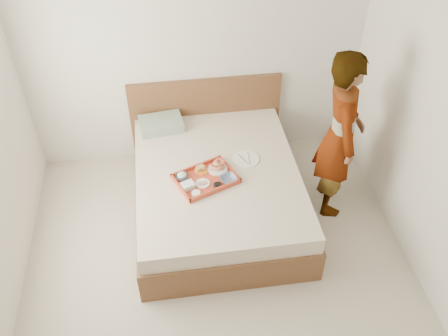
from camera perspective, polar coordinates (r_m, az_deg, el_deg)
ground at (r=4.40m, az=-0.08°, el=-14.36°), size 3.50×4.00×0.01m
ceiling at (r=2.67m, az=-0.14°, el=18.50°), size 3.50×4.00×0.01m
wall_back at (r=5.02m, az=-3.45°, el=13.78°), size 3.50×0.01×2.60m
bed at (r=4.84m, az=-0.76°, el=-2.67°), size 1.65×2.00×0.53m
headboard at (r=5.44m, az=-2.15°, el=6.02°), size 1.65×0.06×0.95m
pillow at (r=5.19m, az=-7.37°, el=5.13°), size 0.48×0.36×0.11m
tray at (r=4.55m, az=-2.16°, el=-1.22°), size 0.66×0.57×0.05m
prawn_plate at (r=4.65m, az=-0.74°, el=-0.12°), size 0.25×0.25×0.01m
navy_bowl_big at (r=4.52m, az=0.53°, el=-1.30°), size 0.20×0.20×0.04m
sauce_dish at (r=4.47m, az=-0.76°, el=-2.06°), size 0.10×0.10×0.03m
meat_plate at (r=4.51m, az=-2.52°, el=-1.81°), size 0.18×0.18×0.01m
bread_plate at (r=4.64m, az=-2.68°, el=-0.28°), size 0.17×0.17×0.01m
salad_bowl at (r=4.56m, az=-4.93°, el=-1.02°), size 0.16×0.16×0.04m
plastic_tub at (r=4.46m, az=-4.25°, el=-2.05°), size 0.14×0.13×0.05m
cheese_round at (r=4.40m, az=-3.30°, el=-2.99°), size 0.10×0.10×0.03m
dinner_plate at (r=4.78m, az=2.56°, el=1.04°), size 0.29×0.29×0.01m
person at (r=4.65m, az=13.42°, el=3.70°), size 0.52×0.70×1.73m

